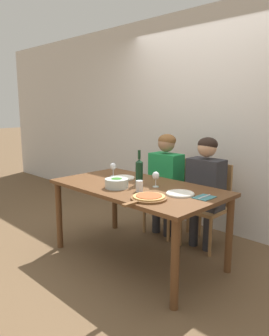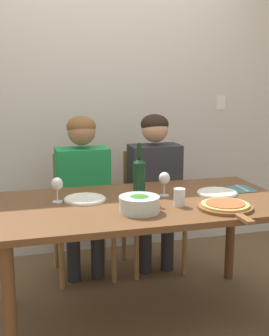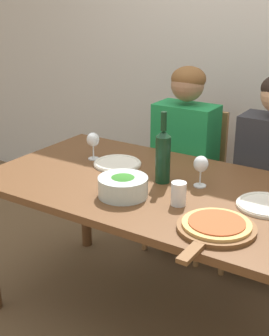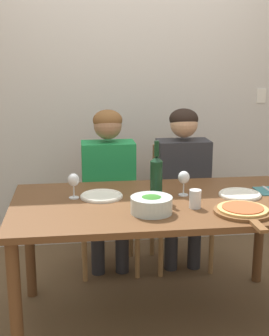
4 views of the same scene
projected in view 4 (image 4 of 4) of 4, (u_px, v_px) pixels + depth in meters
The scene contains 16 objects.
ground_plane at pixel (158, 319), 2.89m from camera, with size 40.00×40.00×0.00m, color brown.
back_wall at pixel (132, 85), 3.81m from camera, with size 10.00×0.06×2.70m.
dining_table at pixel (159, 215), 2.73m from camera, with size 1.71×0.93×0.77m.
chair_left at pixel (108, 204), 3.54m from camera, with size 0.42×0.42×0.91m.
chair_right at pixel (179, 201), 3.61m from camera, with size 0.42×0.42×0.91m.
person_woman at pixel (109, 177), 3.38m from camera, with size 0.47×0.51×1.21m.
person_man at pixel (183, 174), 3.45m from camera, with size 0.47×0.51×1.21m.
wine_bottle at pixel (156, 176), 2.71m from camera, with size 0.07×0.07×0.35m.
broccoli_bowl at pixel (151, 205), 2.50m from camera, with size 0.23×0.23×0.10m.
dinner_plate_left at pixel (102, 196), 2.78m from camera, with size 0.25×0.25×0.02m.
dinner_plate_right at pixel (240, 194), 2.81m from camera, with size 0.25×0.25×0.02m.
pizza_on_board at pixel (243, 211), 2.49m from camera, with size 0.31×0.45×0.04m.
wine_glass_left at pixel (73, 181), 2.74m from camera, with size 0.07×0.07×0.15m.
wine_glass_right at pixel (184, 179), 2.79m from camera, with size 0.07×0.07×0.15m.
water_tumbler at pixel (195, 199), 2.58m from camera, with size 0.07×0.07×0.10m.
fork_on_napkin at pixel (268, 191), 2.90m from camera, with size 0.14×0.18×0.01m.
Camera 4 is at (-0.48, -2.54, 1.60)m, focal length 50.00 mm.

